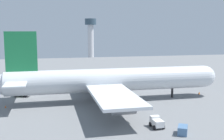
{
  "coord_description": "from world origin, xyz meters",
  "views": [
    {
      "loc": [
        -18.23,
        -80.34,
        21.02
      ],
      "look_at": [
        0.0,
        0.0,
        9.24
      ],
      "focal_mm": 45.55,
      "sensor_mm": 36.0,
      "label": 1
    }
  ],
  "objects_px": {
    "pushback_tractor": "(129,75)",
    "control_tower": "(91,33)",
    "baggage_tug": "(157,122)",
    "fuel_truck": "(23,93)",
    "cargo_container_aft": "(183,130)",
    "cargo_airplane": "(111,80)",
    "safety_cone_nose": "(199,93)",
    "safety_cone_tail": "(5,107)"
  },
  "relations": [
    {
      "from": "pushback_tractor",
      "to": "safety_cone_nose",
      "type": "bearing_deg",
      "value": -69.52
    },
    {
      "from": "safety_cone_tail",
      "to": "cargo_airplane",
      "type": "bearing_deg",
      "value": 2.12
    },
    {
      "from": "baggage_tug",
      "to": "safety_cone_tail",
      "type": "relative_size",
      "value": 5.77
    },
    {
      "from": "baggage_tug",
      "to": "fuel_truck",
      "type": "bearing_deg",
      "value": 130.31
    },
    {
      "from": "cargo_airplane",
      "to": "cargo_container_aft",
      "type": "xyz_separation_m",
      "value": [
        8.08,
        -29.77,
        -5.32
      ]
    },
    {
      "from": "pushback_tractor",
      "to": "safety_cone_nose",
      "type": "xyz_separation_m",
      "value": [
        13.6,
        -36.4,
        -0.71
      ]
    },
    {
      "from": "cargo_container_aft",
      "to": "safety_cone_tail",
      "type": "relative_size",
      "value": 5.7
    },
    {
      "from": "pushback_tractor",
      "to": "safety_cone_nose",
      "type": "relative_size",
      "value": 5.93
    },
    {
      "from": "safety_cone_tail",
      "to": "control_tower",
      "type": "xyz_separation_m",
      "value": [
        43.78,
        135.5,
        17.82
      ]
    },
    {
      "from": "pushback_tractor",
      "to": "control_tower",
      "type": "height_order",
      "value": "control_tower"
    },
    {
      "from": "safety_cone_tail",
      "to": "control_tower",
      "type": "relative_size",
      "value": 0.02
    },
    {
      "from": "baggage_tug",
      "to": "control_tower",
      "type": "xyz_separation_m",
      "value": [
        9.64,
        159.28,
        16.97
      ]
    },
    {
      "from": "safety_cone_nose",
      "to": "fuel_truck",
      "type": "bearing_deg",
      "value": 170.94
    },
    {
      "from": "cargo_airplane",
      "to": "pushback_tractor",
      "type": "bearing_deg",
      "value": 66.95
    },
    {
      "from": "cargo_airplane",
      "to": "safety_cone_nose",
      "type": "relative_size",
      "value": 80.77
    },
    {
      "from": "baggage_tug",
      "to": "cargo_container_aft",
      "type": "xyz_separation_m",
      "value": [
        3.66,
        -4.89,
        -0.33
      ]
    },
    {
      "from": "cargo_container_aft",
      "to": "safety_cone_tail",
      "type": "xyz_separation_m",
      "value": [
        -37.8,
        28.67,
        -0.53
      ]
    },
    {
      "from": "baggage_tug",
      "to": "control_tower",
      "type": "relative_size",
      "value": 0.13
    },
    {
      "from": "pushback_tractor",
      "to": "baggage_tug",
      "type": "relative_size",
      "value": 1.32
    },
    {
      "from": "cargo_airplane",
      "to": "baggage_tug",
      "type": "relative_size",
      "value": 17.96
    },
    {
      "from": "fuel_truck",
      "to": "safety_cone_tail",
      "type": "height_order",
      "value": "fuel_truck"
    },
    {
      "from": "fuel_truck",
      "to": "pushback_tractor",
      "type": "bearing_deg",
      "value": 32.78
    },
    {
      "from": "cargo_container_aft",
      "to": "control_tower",
      "type": "distance_m",
      "value": 165.19
    },
    {
      "from": "baggage_tug",
      "to": "fuel_truck",
      "type": "height_order",
      "value": "fuel_truck"
    },
    {
      "from": "cargo_airplane",
      "to": "cargo_container_aft",
      "type": "distance_m",
      "value": 31.3
    },
    {
      "from": "fuel_truck",
      "to": "cargo_airplane",
      "type": "bearing_deg",
      "value": -23.13
    },
    {
      "from": "cargo_airplane",
      "to": "pushback_tractor",
      "type": "height_order",
      "value": "cargo_airplane"
    },
    {
      "from": "cargo_airplane",
      "to": "control_tower",
      "type": "relative_size",
      "value": 2.28
    },
    {
      "from": "pushback_tractor",
      "to": "safety_cone_tail",
      "type": "distance_m",
      "value": 60.9
    },
    {
      "from": "cargo_container_aft",
      "to": "safety_cone_nose",
      "type": "height_order",
      "value": "cargo_container_aft"
    },
    {
      "from": "baggage_tug",
      "to": "fuel_truck",
      "type": "relative_size",
      "value": 0.68
    },
    {
      "from": "fuel_truck",
      "to": "control_tower",
      "type": "distance_m",
      "value": 130.72
    },
    {
      "from": "pushback_tractor",
      "to": "cargo_airplane",
      "type": "bearing_deg",
      "value": -113.05
    },
    {
      "from": "safety_cone_tail",
      "to": "pushback_tractor",
      "type": "bearing_deg",
      "value": 40.72
    },
    {
      "from": "cargo_airplane",
      "to": "control_tower",
      "type": "height_order",
      "value": "control_tower"
    },
    {
      "from": "pushback_tractor",
      "to": "fuel_truck",
      "type": "bearing_deg",
      "value": -147.22
    },
    {
      "from": "cargo_airplane",
      "to": "safety_cone_tail",
      "type": "xyz_separation_m",
      "value": [
        -29.73,
        -1.1,
        -5.85
      ]
    },
    {
      "from": "baggage_tug",
      "to": "control_tower",
      "type": "height_order",
      "value": "control_tower"
    },
    {
      "from": "cargo_airplane",
      "to": "safety_cone_tail",
      "type": "height_order",
      "value": "cargo_airplane"
    },
    {
      "from": "baggage_tug",
      "to": "safety_cone_nose",
      "type": "distance_m",
      "value": 37.3
    },
    {
      "from": "baggage_tug",
      "to": "pushback_tractor",
      "type": "bearing_deg",
      "value": 79.29
    },
    {
      "from": "pushback_tractor",
      "to": "fuel_truck",
      "type": "relative_size",
      "value": 0.9
    }
  ]
}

